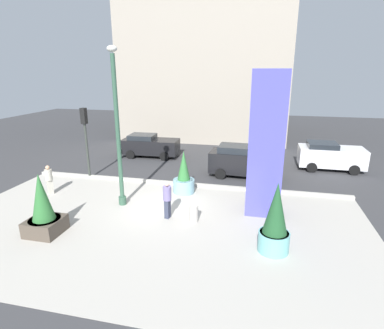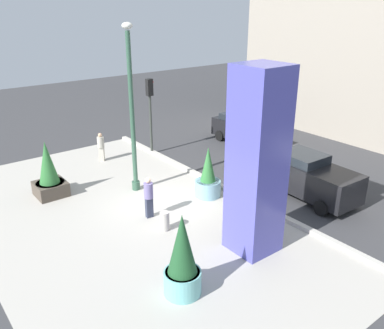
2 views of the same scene
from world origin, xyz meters
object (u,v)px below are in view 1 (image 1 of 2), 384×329
Objects in this scene: pedestrian_on_sidewalk at (167,198)px; pedestrian_crossing at (49,178)px; potted_plant_curbside at (275,222)px; car_far_lane at (330,156)px; car_curb_east at (243,161)px; potted_plant_near_left at (43,210)px; traffic_light_far_side at (85,131)px; car_curb_west at (150,145)px; lamp_post at (118,132)px; concrete_bollard at (194,213)px; art_pillar_blue at (266,144)px; potted_plant_mid_plaza at (184,177)px.

pedestrian_on_sidewalk is 1.10× the size of pedestrian_crossing.
car_far_lane is (3.77, 10.79, -0.24)m from potted_plant_curbside.
car_curb_east is 10.90m from pedestrian_crossing.
traffic_light_far_side is at bearing 105.96° from potted_plant_near_left.
car_curb_east is at bearing -23.17° from car_curb_west.
pedestrian_crossing is (-9.61, -5.16, -0.10)m from car_curb_east.
lamp_post reaches higher than car_far_lane.
car_curb_east is at bearing 66.56° from pedestrian_on_sidewalk.
potted_plant_curbside reaches higher than concrete_bollard.
car_curb_east is (8.96, 2.40, -1.90)m from traffic_light_far_side.
pedestrian_crossing is at bearing 124.11° from potted_plant_near_left.
car_curb_east is at bearing -153.89° from car_far_lane.
art_pillar_blue is 9.52m from potted_plant_near_left.
pedestrian_crossing is (-2.49, 3.67, -0.16)m from potted_plant_near_left.
traffic_light_far_side reaches higher than car_far_lane.
pedestrian_on_sidewalk is at bearing 159.46° from potted_plant_curbside.
art_pillar_blue is 11.08m from pedestrian_crossing.
concrete_bollard is 0.44× the size of pedestrian_on_sidewalk.
traffic_light_far_side is (-6.12, 1.00, 2.01)m from potted_plant_mid_plaza.
traffic_light_far_side is (-7.36, 4.13, 2.48)m from concrete_bollard.
car_curb_east is 2.66× the size of pedestrian_crossing.
potted_plant_near_left is 11.34m from car_curb_east.
potted_plant_curbside is (7.02, -2.57, -2.38)m from lamp_post.
potted_plant_mid_plaza is 6.99m from pedestrian_crossing.
traffic_light_far_side is 2.68× the size of pedestrian_crossing.
concrete_bollard is (-2.83, -1.74, -2.77)m from art_pillar_blue.
potted_plant_curbside is (0.44, -3.34, -2.00)m from art_pillar_blue.
potted_plant_near_left is (-1.77, -3.27, -2.51)m from lamp_post.
car_curb_west is 2.68× the size of pedestrian_crossing.
art_pillar_blue reaches higher than pedestrian_on_sidewalk.
potted_plant_curbside is (4.51, -4.72, 0.31)m from potted_plant_mid_plaza.
potted_plant_near_left is 0.60× the size of car_curb_east.
car_curb_west is at bearing 178.28° from car_far_lane.
pedestrian_crossing is (-6.81, 1.29, -0.09)m from pedestrian_on_sidewalk.
car_far_lane is at bearing 26.11° from car_curb_east.
lamp_post is 2.78× the size of potted_plant_curbside.
lamp_post reaches higher than art_pillar_blue.
concrete_bollard is at bearing -3.73° from pedestrian_on_sidewalk.
pedestrian_on_sidewalk reaches higher than car_curb_west.
potted_plant_mid_plaza is at bearing -56.50° from car_curb_west.
lamp_post is at bearing -173.32° from art_pillar_blue.
potted_plant_curbside is at bearing -51.85° from car_curb_west.
car_curb_east is at bearing 50.15° from potted_plant_mid_plaza.
potted_plant_mid_plaza is at bearing -143.76° from car_far_lane.
potted_plant_curbside reaches higher than car_curb_west.
car_far_lane is at bearing -1.72° from car_curb_west.
pedestrian_crossing is (-15.04, -7.83, -0.05)m from car_far_lane.
car_curb_west is 1.01× the size of car_curb_east.
potted_plant_curbside is 11.43m from car_far_lane.
potted_plant_near_left is 11.88m from car_curb_west.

